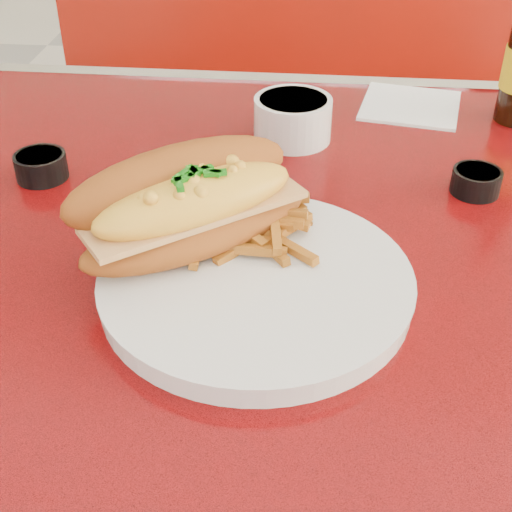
# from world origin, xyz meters

# --- Properties ---
(diner_table) EXTENTS (1.23, 0.83, 0.77)m
(diner_table) POSITION_xyz_m (0.00, 0.00, 0.61)
(diner_table) COLOR red
(diner_table) RESTS_ON ground
(booth_bench_far) EXTENTS (1.20, 0.51, 0.90)m
(booth_bench_far) POSITION_xyz_m (0.00, 0.81, 0.29)
(booth_bench_far) COLOR maroon
(booth_bench_far) RESTS_ON ground
(dinner_plate) EXTENTS (0.33, 0.33, 0.02)m
(dinner_plate) POSITION_xyz_m (-0.06, -0.10, 0.78)
(dinner_plate) COLOR silver
(dinner_plate) RESTS_ON diner_table
(mac_hoagie) EXTENTS (0.24, 0.22, 0.10)m
(mac_hoagie) POSITION_xyz_m (-0.12, -0.05, 0.83)
(mac_hoagie) COLOR #9C4F19
(mac_hoagie) RESTS_ON dinner_plate
(fries_pile) EXTENTS (0.13, 0.12, 0.03)m
(fries_pile) POSITION_xyz_m (-0.08, -0.03, 0.80)
(fries_pile) COLOR #C07520
(fries_pile) RESTS_ON dinner_plate
(fork) EXTENTS (0.02, 0.16, 0.00)m
(fork) POSITION_xyz_m (-0.04, -0.01, 0.79)
(fork) COLOR silver
(fork) RESTS_ON dinner_plate
(gravy_ramekin) EXTENTS (0.11, 0.11, 0.05)m
(gravy_ramekin) POSITION_xyz_m (-0.04, 0.21, 0.80)
(gravy_ramekin) COLOR silver
(gravy_ramekin) RESTS_ON diner_table
(sauce_cup_left) EXTENTS (0.07, 0.07, 0.03)m
(sauce_cup_left) POSITION_xyz_m (-0.31, 0.09, 0.79)
(sauce_cup_left) COLOR black
(sauce_cup_left) RESTS_ON diner_table
(sauce_cup_right) EXTENTS (0.05, 0.05, 0.03)m
(sauce_cup_right) POSITION_xyz_m (0.16, 0.10, 0.78)
(sauce_cup_right) COLOR black
(sauce_cup_right) RESTS_ON diner_table
(paper_napkin) EXTENTS (0.14, 0.14, 0.00)m
(paper_napkin) POSITION_xyz_m (0.11, 0.32, 0.77)
(paper_napkin) COLOR white
(paper_napkin) RESTS_ON diner_table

